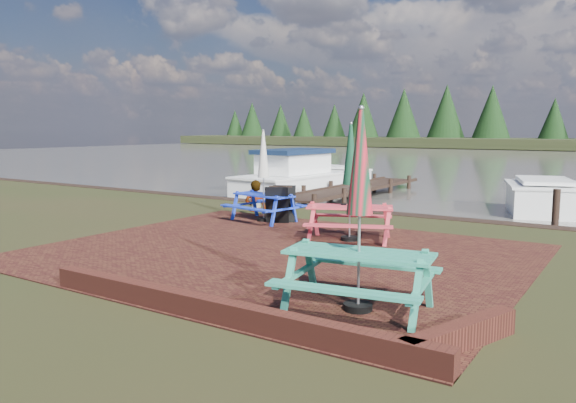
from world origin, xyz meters
The scene contains 11 objects.
ground centered at (0.00, 0.00, 0.00)m, with size 120.00×120.00×0.00m, color black.
paving centered at (0.00, 1.00, 0.01)m, with size 9.00×7.50×0.02m, color #351410.
brick_wall centered at (2.15, -2.42, 0.15)m, with size 6.21×1.79×0.30m.
water centered at (0.00, 37.00, 0.00)m, with size 120.00×60.00×0.02m, color #4A483F.
picnic_table_teal centered at (2.80, -1.25, 0.93)m, with size 2.17×1.99×2.66m.
picnic_table_red centered at (0.61, 2.84, 0.88)m, with size 2.29×2.19×2.51m.
picnic_table_blue centered at (-2.41, 3.91, 0.82)m, with size 1.94×1.79×2.35m.
chalkboard centered at (-1.90, 3.94, 0.49)m, with size 0.63×0.78×0.95m.
jetty centered at (-3.50, 11.28, 0.11)m, with size 1.76×9.08×1.00m.
boat_jetty centered at (-5.61, 11.10, 0.39)m, with size 2.82×6.91×1.96m.
person centered at (-3.66, 5.27, 0.90)m, with size 0.66×0.43×1.80m, color gray.
Camera 1 is at (5.92, -7.77, 2.41)m, focal length 35.00 mm.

